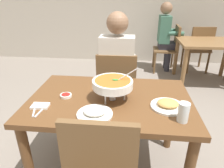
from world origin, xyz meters
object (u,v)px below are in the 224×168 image
at_px(chair_bg_middle, 170,46).
at_px(chair_bg_right, 199,47).
at_px(curry_bowl, 113,84).
at_px(appetizer_plate, 168,105).
at_px(rice_plate, 95,113).
at_px(sauce_dish, 66,96).
at_px(dining_table_main, 110,110).
at_px(diner_main, 117,65).
at_px(dining_table_far, 209,49).
at_px(drink_glass, 183,113).
at_px(chair_diner_main, 117,86).
at_px(patron_bg_middle, 166,33).

height_order(chair_bg_middle, chair_bg_right, same).
height_order(curry_bowl, chair_bg_middle, curry_bowl).
bearing_deg(appetizer_plate, rice_plate, -163.19).
height_order(sauce_dish, chair_bg_middle, chair_bg_middle).
relative_size(dining_table_main, diner_main, 0.95).
height_order(dining_table_far, chair_bg_middle, chair_bg_middle).
relative_size(sauce_dish, drink_glass, 0.69).
bearing_deg(dining_table_far, drink_glass, -112.00).
relative_size(chair_diner_main, dining_table_far, 0.90).
relative_size(dining_table_main, rice_plate, 5.17).
distance_m(chair_bg_middle, chair_bg_right, 0.54).
relative_size(rice_plate, drink_glass, 1.85).
distance_m(chair_diner_main, patron_bg_middle, 2.15).
distance_m(appetizer_plate, patron_bg_middle, 2.80).
height_order(chair_bg_middle, patron_bg_middle, patron_bg_middle).
bearing_deg(patron_bg_middle, chair_diner_main, -111.86).
bearing_deg(sauce_dish, chair_bg_right, 55.77).
xyz_separation_m(diner_main, appetizer_plate, (0.42, -0.82, 0.01)).
relative_size(diner_main, rice_plate, 5.46).
distance_m(rice_plate, drink_glass, 0.56).
distance_m(sauce_dish, chair_bg_right, 3.17).
relative_size(chair_diner_main, chair_bg_middle, 1.00).
distance_m(dining_table_main, curry_bowl, 0.24).
bearing_deg(dining_table_far, chair_diner_main, -135.72).
xyz_separation_m(chair_diner_main, diner_main, (0.00, 0.03, 0.24)).
relative_size(appetizer_plate, dining_table_far, 0.24).
distance_m(dining_table_main, rice_plate, 0.29).
bearing_deg(patron_bg_middle, rice_plate, -106.61).
height_order(drink_glass, dining_table_far, drink_glass).
relative_size(dining_table_main, patron_bg_middle, 0.95).
distance_m(diner_main, drink_glass, 1.10).
relative_size(drink_glass, chair_bg_middle, 0.14).
relative_size(appetizer_plate, chair_bg_middle, 0.27).
relative_size(curry_bowl, chair_bg_right, 0.37).
bearing_deg(diner_main, chair_bg_right, 52.60).
relative_size(curry_bowl, sauce_dish, 3.69).
bearing_deg(patron_bg_middle, curry_bowl, -106.03).
bearing_deg(chair_diner_main, dining_table_main, -90.00).
xyz_separation_m(curry_bowl, chair_bg_middle, (0.87, 2.61, -0.35)).
xyz_separation_m(dining_table_far, patron_bg_middle, (-0.64, 0.58, 0.14)).
bearing_deg(chair_diner_main, chair_bg_middle, 64.80).
xyz_separation_m(chair_diner_main, drink_glass, (0.49, -0.95, 0.28)).
relative_size(rice_plate, sauce_dish, 2.67).
bearing_deg(dining_table_main, rice_plate, -107.12).
bearing_deg(dining_table_main, chair_diner_main, 90.00).
distance_m(diner_main, rice_plate, 0.97).
bearing_deg(dining_table_main, diner_main, 90.00).
bearing_deg(chair_bg_right, chair_bg_middle, -179.33).
height_order(rice_plate, chair_bg_middle, chair_bg_middle).
distance_m(dining_table_main, sauce_dish, 0.37).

